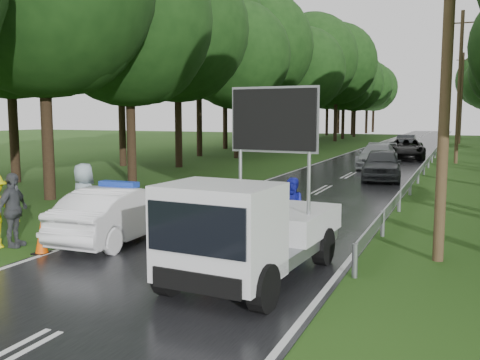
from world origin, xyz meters
The scene contains 22 objects.
ground centered at (0.00, 0.00, 0.00)m, with size 160.00×160.00×0.00m, color #214614.
road centered at (0.00, 30.00, 0.01)m, with size 7.00×140.00×0.02m, color black.
guardrail centered at (3.70, 29.67, 0.55)m, with size 0.12×60.06×0.70m.
utility_pole_near centered at (5.20, 2.00, 5.06)m, with size 1.40×0.24×10.00m.
utility_pole_mid centered at (5.20, 28.00, 5.06)m, with size 1.40×0.24×10.00m.
utility_pole_far centered at (5.20, 54.00, 5.06)m, with size 1.40×0.24×10.00m.
police_sedan centered at (-2.55, 0.81, 0.71)m, with size 1.63×4.35×1.56m.
work_truck centered at (1.81, -1.08, 1.04)m, with size 2.46×4.94×3.83m.
barrier centered at (-0.80, 4.00, 0.88)m, with size 2.64×1.06×1.16m.
officer centered at (0.42, 2.00, 0.80)m, with size 0.59×0.38×1.61m, color yellow.
civilian centered at (1.50, 3.00, 0.81)m, with size 0.78×0.61×1.61m, color #1B21B2.
bystander_mid centered at (-4.63, -0.72, 0.93)m, with size 1.09×0.45×1.86m, color #42454A.
bystander_right centered at (-3.80, 0.96, 0.99)m, with size 0.97×0.63×1.99m, color #899BA5.
queue_car_first centered at (1.87, 16.80, 0.79)m, with size 1.86×4.62×1.57m, color #3E4146.
queue_car_second centered at (0.80, 22.80, 0.75)m, with size 2.10×5.18×1.50m, color #AFB2B7.
queue_car_third centered at (1.78, 30.11, 0.77)m, with size 2.56×5.55×1.54m, color black.
queue_car_fourth centered at (0.80, 39.88, 0.71)m, with size 1.51×4.32×1.42m, color #393B40.
cone_near_left centered at (-3.50, -1.00, 0.38)m, with size 0.37×0.37×0.77m.
cone_center centered at (0.34, 0.00, 0.39)m, with size 0.38×0.38×0.80m.
cone_far centered at (0.13, 2.79, 0.40)m, with size 0.39×0.39×0.83m.
cone_left_mid centered at (-3.40, 3.00, 0.32)m, with size 0.31×0.31×0.67m.
cone_right centered at (2.40, 2.52, 0.36)m, with size 0.36×0.36×0.75m.
Camera 1 is at (5.61, -10.59, 3.30)m, focal length 40.00 mm.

